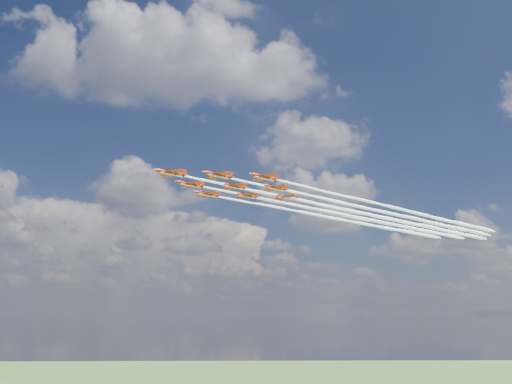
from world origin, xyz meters
TOP-DOWN VIEW (x-y plane):
  - jet_lead at (33.23, 35.77)m, footprint 118.83×99.69m
  - jet_row2_port at (46.31, 37.58)m, footprint 118.83×99.69m
  - jet_row2_starb at (37.33, 48.32)m, footprint 118.83×99.69m
  - jet_row3_port at (59.40, 39.39)m, footprint 118.83×99.69m
  - jet_row3_centre at (50.41, 50.13)m, footprint 118.83×99.69m
  - jet_row3_starb at (41.43, 60.88)m, footprint 118.83×99.69m
  - jet_row4_port at (63.50, 51.94)m, footprint 118.83×99.69m
  - jet_row4_starb at (54.51, 62.69)m, footprint 118.83×99.69m
  - jet_tail at (67.59, 64.50)m, footprint 118.83×99.69m

SIDE VIEW (x-z plane):
  - jet_lead at x=33.23m, z-range 76.00..78.66m
  - jet_row2_port at x=46.31m, z-range 76.00..78.66m
  - jet_row2_starb at x=37.33m, z-range 76.00..78.66m
  - jet_row3_port at x=59.40m, z-range 76.00..78.66m
  - jet_row3_centre at x=50.41m, z-range 76.00..78.66m
  - jet_row3_starb at x=41.43m, z-range 76.00..78.66m
  - jet_row4_port at x=63.50m, z-range 76.00..78.66m
  - jet_row4_starb at x=54.51m, z-range 76.00..78.66m
  - jet_tail at x=67.59m, z-range 76.00..78.66m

